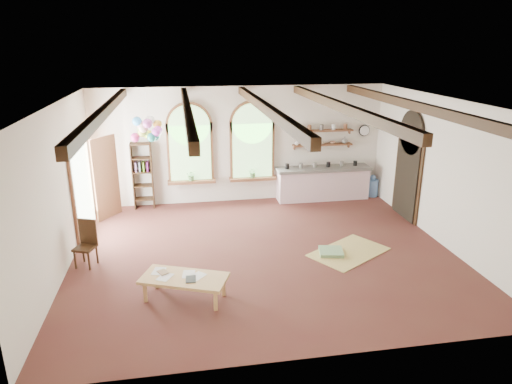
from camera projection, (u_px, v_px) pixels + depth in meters
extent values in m
plane|color=#512921|center=(264.00, 252.00, 9.81)|extent=(8.00, 8.00, 0.00)
cube|color=brown|center=(190.00, 153.00, 12.35)|extent=(1.24, 0.08, 1.64)
cylinder|color=brown|center=(189.00, 125.00, 12.12)|extent=(1.24, 0.08, 1.24)
cube|color=#7FB66D|center=(190.00, 153.00, 12.31)|extent=(1.10, 0.04, 1.50)
cube|color=brown|center=(192.00, 182.00, 12.52)|extent=(1.30, 0.28, 0.08)
cube|color=brown|center=(252.00, 150.00, 12.62)|extent=(1.24, 0.08, 1.64)
cylinder|color=brown|center=(252.00, 123.00, 12.39)|extent=(1.24, 0.08, 1.24)
cube|color=#7FB66D|center=(252.00, 151.00, 12.58)|extent=(1.10, 0.04, 1.50)
cube|color=brown|center=(253.00, 179.00, 12.79)|extent=(1.30, 0.28, 0.08)
cube|color=brown|center=(82.00, 186.00, 10.51)|extent=(0.10, 1.90, 2.50)
cube|color=black|center=(407.00, 176.00, 11.50)|extent=(0.10, 1.30, 2.40)
cube|color=beige|center=(323.00, 184.00, 13.04)|extent=(2.60, 0.55, 0.86)
cube|color=#65635E|center=(323.00, 169.00, 12.89)|extent=(2.68, 0.62, 0.08)
cube|color=brown|center=(322.00, 145.00, 12.85)|extent=(1.70, 0.24, 0.04)
cube|color=brown|center=(323.00, 131.00, 12.73)|extent=(1.70, 0.24, 0.04)
cylinder|color=black|center=(364.00, 131.00, 13.01)|extent=(0.32, 0.04, 0.32)
cube|color=#361D11|center=(133.00, 176.00, 12.17)|extent=(0.03, 0.32, 1.80)
cube|color=#361D11|center=(152.00, 175.00, 12.25)|extent=(0.03, 0.32, 1.80)
cube|color=tan|center=(184.00, 278.00, 7.94)|extent=(1.63, 1.18, 0.05)
cube|color=tan|center=(145.00, 292.00, 7.91)|extent=(0.07, 0.07, 0.37)
cube|color=tan|center=(216.00, 300.00, 7.65)|extent=(0.07, 0.07, 0.37)
cube|color=tan|center=(157.00, 279.00, 8.36)|extent=(0.07, 0.07, 0.37)
cube|color=tan|center=(223.00, 286.00, 8.10)|extent=(0.07, 0.07, 0.37)
cube|color=#361D11|center=(85.00, 248.00, 9.11)|extent=(0.49, 0.49, 0.04)
cube|color=#361D11|center=(88.00, 232.00, 9.18)|extent=(0.37, 0.17, 0.56)
cube|color=tan|center=(349.00, 252.00, 9.82)|extent=(1.96, 1.76, 0.02)
cube|color=#6B8F62|center=(331.00, 252.00, 9.74)|extent=(0.58, 0.58, 0.08)
cylinder|color=#5A87C1|center=(349.00, 190.00, 13.23)|extent=(0.30, 0.30, 0.46)
sphere|color=#5A87C1|center=(349.00, 180.00, 13.14)|extent=(0.16, 0.16, 0.16)
cylinder|color=#5A87C1|center=(372.00, 188.00, 13.34)|extent=(0.33, 0.33, 0.50)
sphere|color=#5A87C1|center=(373.00, 178.00, 13.24)|extent=(0.18, 0.18, 0.18)
cylinder|color=silver|center=(146.00, 111.00, 10.67)|extent=(0.01, 0.01, 0.85)
sphere|color=teal|center=(155.00, 136.00, 10.87)|extent=(0.22, 0.22, 0.22)
sphere|color=#F552F6|center=(158.00, 130.00, 10.93)|extent=(0.22, 0.22, 0.22)
sphere|color=gold|center=(158.00, 124.00, 11.03)|extent=(0.22, 0.22, 0.22)
sphere|color=silver|center=(150.00, 120.00, 10.91)|extent=(0.22, 0.22, 0.22)
sphere|color=#D0FF28|center=(148.00, 134.00, 11.08)|extent=(0.22, 0.22, 0.22)
sphere|color=#70B14C|center=(142.00, 129.00, 11.05)|extent=(0.22, 0.22, 0.22)
sphere|color=pink|center=(142.00, 126.00, 10.85)|extent=(0.22, 0.22, 0.22)
sphere|color=#399FF4|center=(137.00, 121.00, 10.74)|extent=(0.22, 0.22, 0.22)
sphere|color=#D32E81|center=(135.00, 137.00, 10.73)|extent=(0.22, 0.22, 0.22)
sphere|color=gold|center=(142.00, 132.00, 10.70)|extent=(0.22, 0.22, 0.22)
sphere|color=#FFD3BB|center=(143.00, 128.00, 10.57)|extent=(0.22, 0.22, 0.22)
sphere|color=#B44DA9|center=(148.00, 123.00, 10.47)|extent=(0.22, 0.22, 0.22)
sphere|color=teal|center=(152.00, 137.00, 10.75)|extent=(0.22, 0.22, 0.22)
sphere|color=#F552F6|center=(156.00, 132.00, 10.74)|extent=(0.22, 0.22, 0.22)
imported|color=olive|center=(159.00, 274.00, 8.03)|extent=(0.24, 0.26, 0.02)
cube|color=black|center=(191.00, 279.00, 7.85)|extent=(0.18, 0.26, 0.01)
imported|color=#598C4C|center=(191.00, 175.00, 12.43)|extent=(0.27, 0.23, 0.30)
imported|color=#598C4C|center=(253.00, 172.00, 12.70)|extent=(0.27, 0.23, 0.30)
imported|color=white|center=(297.00, 143.00, 12.71)|extent=(0.12, 0.10, 0.10)
imported|color=beige|center=(309.00, 143.00, 12.77)|extent=(0.10, 0.10, 0.09)
imported|color=beige|center=(321.00, 143.00, 12.83)|extent=(0.22, 0.22, 0.05)
imported|color=#8C664C|center=(333.00, 143.00, 12.89)|extent=(0.20, 0.20, 0.06)
imported|color=slate|center=(345.00, 140.00, 12.92)|extent=(0.18, 0.18, 0.19)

